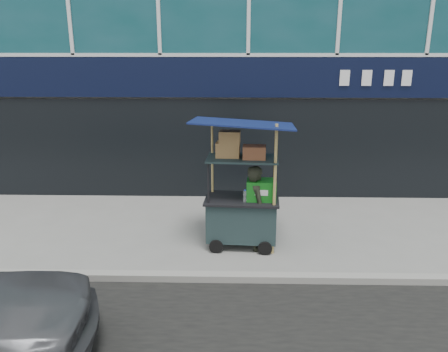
{
  "coord_description": "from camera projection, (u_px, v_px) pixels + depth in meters",
  "views": [
    {
      "loc": [
        -0.31,
        -6.38,
        3.57
      ],
      "look_at": [
        -0.48,
        1.2,
        1.33
      ],
      "focal_mm": 35.0,
      "sensor_mm": 36.0,
      "label": 1
    }
  ],
  "objects": [
    {
      "name": "ground",
      "position": [
        252.0,
        275.0,
        7.13
      ],
      "size": [
        80.0,
        80.0,
        0.0
      ],
      "primitive_type": "plane",
      "color": "slate",
      "rests_on": "ground"
    },
    {
      "name": "vendor_cart",
      "position": [
        243.0,
        203.0,
        7.97
      ],
      "size": [
        1.85,
        1.36,
        2.4
      ],
      "rotation": [
        0.0,
        0.0,
        -0.06
      ],
      "color": "#182829",
      "rests_on": "ground"
    },
    {
      "name": "curb",
      "position": [
        252.0,
        278.0,
        6.92
      ],
      "size": [
        80.0,
        0.18,
        0.12
      ],
      "primitive_type": "cube",
      "color": "gray",
      "rests_on": "ground"
    },
    {
      "name": "vendor_man",
      "position": [
        256.0,
        208.0,
        7.89
      ],
      "size": [
        0.53,
        0.66,
        1.57
      ],
      "primitive_type": "imported",
      "rotation": [
        0.0,
        0.0,
        1.87
      ],
      "color": "black",
      "rests_on": "ground"
    }
  ]
}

